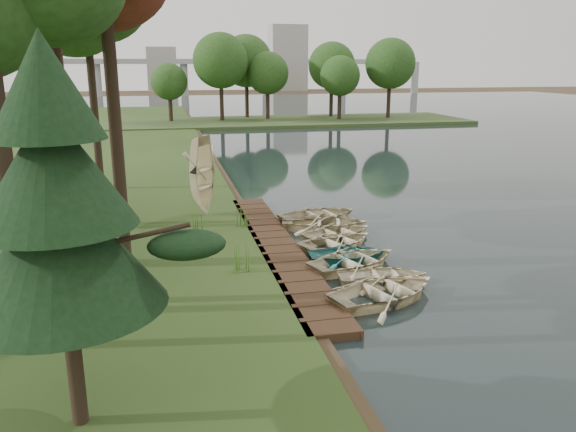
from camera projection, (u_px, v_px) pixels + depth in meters
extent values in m
plane|color=#3D2F1D|center=(315.00, 249.00, 23.10)|extent=(300.00, 300.00, 0.00)
cube|color=#382415|center=(277.00, 248.00, 22.72)|extent=(1.60, 16.00, 0.30)
cube|color=#344820|center=(273.00, 122.00, 71.82)|extent=(50.00, 14.00, 0.45)
cylinder|color=black|center=(79.00, 104.00, 66.23)|extent=(0.50, 0.50, 4.80)
sphere|color=#284C19|center=(76.00, 72.00, 65.28)|extent=(5.60, 5.60, 5.60)
cylinder|color=black|center=(137.00, 103.00, 67.63)|extent=(0.50, 0.50, 4.80)
sphere|color=#284C19|center=(135.00, 72.00, 66.69)|extent=(5.60, 5.60, 5.60)
cylinder|color=black|center=(193.00, 102.00, 69.03)|extent=(0.50, 0.50, 4.80)
sphere|color=#284C19|center=(191.00, 72.00, 68.09)|extent=(5.60, 5.60, 5.60)
cylinder|color=black|center=(246.00, 101.00, 70.43)|extent=(0.50, 0.50, 4.80)
sphere|color=#284C19|center=(246.00, 72.00, 69.49)|extent=(5.60, 5.60, 5.60)
cylinder|color=black|center=(298.00, 101.00, 71.84)|extent=(0.50, 0.50, 4.80)
sphere|color=#284C19|center=(298.00, 72.00, 70.90)|extent=(5.60, 5.60, 5.60)
cylinder|color=black|center=(348.00, 100.00, 73.24)|extent=(0.50, 0.50, 4.80)
sphere|color=#284C19|center=(348.00, 71.00, 72.30)|extent=(5.60, 5.60, 5.60)
cylinder|color=black|center=(395.00, 99.00, 74.64)|extent=(0.50, 0.50, 4.80)
sphere|color=#284C19|center=(397.00, 71.00, 73.70)|extent=(5.60, 5.60, 5.60)
cube|color=#A5A5A0|center=(225.00, 62.00, 136.15)|extent=(90.00, 4.00, 1.20)
cylinder|color=#A5A5A0|center=(97.00, 79.00, 130.88)|extent=(1.80, 1.80, 8.00)
cylinder|color=#A5A5A0|center=(184.00, 79.00, 135.09)|extent=(1.80, 1.80, 8.00)
cylinder|color=#A5A5A0|center=(266.00, 78.00, 139.30)|extent=(1.80, 1.80, 8.00)
cylinder|color=#A5A5A0|center=(343.00, 78.00, 143.51)|extent=(1.80, 1.80, 8.00)
cylinder|color=#A5A5A0|center=(415.00, 77.00, 147.72)|extent=(1.80, 1.80, 8.00)
cube|color=#A5A5A0|center=(288.00, 58.00, 158.94)|extent=(10.00, 8.00, 18.00)
cube|color=#A5A5A0|center=(162.00, 69.00, 157.07)|extent=(8.00, 8.00, 12.00)
imported|color=beige|center=(386.00, 289.00, 17.79)|extent=(4.56, 3.84, 0.81)
imported|color=beige|center=(383.00, 274.00, 19.26)|extent=(3.33, 2.55, 0.64)
imported|color=beige|center=(355.00, 258.00, 20.65)|extent=(4.36, 3.73, 0.76)
imported|color=teal|center=(349.00, 252.00, 21.49)|extent=(3.20, 2.33, 0.65)
imported|color=beige|center=(337.00, 240.00, 22.94)|extent=(4.08, 3.53, 0.71)
imported|color=beige|center=(338.00, 231.00, 24.16)|extent=(3.91, 3.32, 0.69)
imported|color=beige|center=(325.00, 221.00, 25.53)|extent=(4.44, 3.67, 0.80)
imported|color=beige|center=(318.00, 213.00, 26.80)|extent=(4.41, 3.54, 0.81)
imported|color=beige|center=(205.00, 207.00, 27.08)|extent=(4.68, 4.38, 0.79)
cylinder|color=black|center=(6.00, 173.00, 13.26)|extent=(0.42, 0.42, 9.10)
cylinder|color=black|center=(115.00, 124.00, 19.38)|extent=(0.44, 0.44, 10.07)
cylinder|color=black|center=(62.00, 104.00, 24.06)|extent=(0.46, 0.46, 10.78)
cylinder|color=black|center=(94.00, 107.00, 31.74)|extent=(0.43, 0.43, 9.39)
ellipsoid|color=#284C19|center=(86.00, 20.00, 30.51)|extent=(5.00, 5.00, 4.25)
cylinder|color=black|center=(74.00, 356.00, 11.05)|extent=(0.32, 0.32, 2.98)
cone|color=black|center=(61.00, 242.00, 10.43)|extent=(3.80, 3.80, 2.60)
cone|color=black|center=(53.00, 166.00, 10.06)|extent=(2.90, 2.90, 2.25)
cone|color=black|center=(44.00, 85.00, 9.69)|extent=(2.00, 2.00, 1.90)
cone|color=#3F661E|center=(241.00, 259.00, 19.64)|extent=(0.60, 0.60, 0.93)
cone|color=#3F661E|center=(242.00, 215.00, 25.14)|extent=(0.60, 0.60, 1.01)
cone|color=#3F661E|center=(196.00, 221.00, 24.25)|extent=(0.60, 0.60, 0.96)
cone|color=#3F661E|center=(199.00, 189.00, 30.21)|extent=(0.60, 0.60, 1.06)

